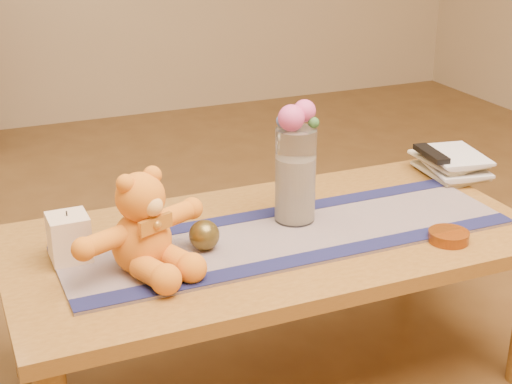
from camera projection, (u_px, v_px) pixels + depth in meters
name	position (u px, v px, depth m)	size (l,w,h in m)	color
floor	(272.00, 376.00, 2.19)	(5.50, 5.50, 0.00)	#533617
coffee_table_top	(273.00, 241.00, 2.03)	(1.40, 0.70, 0.04)	brown
table_leg_bl	(21.00, 312.00, 2.13)	(0.07, 0.07, 0.41)	brown
table_leg_br	(409.00, 234.00, 2.60)	(0.07, 0.07, 0.41)	brown
persian_runner	(289.00, 235.00, 2.01)	(1.20, 0.35, 0.01)	#1A1E49
runner_border_near	(315.00, 256.00, 1.89)	(1.20, 0.06, 0.00)	#161944
runner_border_far	(267.00, 213.00, 2.13)	(1.20, 0.06, 0.00)	#161944
teddy_bear	(141.00, 222.00, 1.80)	(0.35, 0.28, 0.23)	orange
pillar_candle	(69.00, 237.00, 1.86)	(0.10, 0.10, 0.11)	beige
candle_wick	(67.00, 213.00, 1.84)	(0.00, 0.00, 0.01)	black
glass_vase	(295.00, 175.00, 2.05)	(0.11, 0.11, 0.26)	silver
potpourri_fill	(295.00, 189.00, 2.06)	(0.09, 0.09, 0.18)	beige
rose_left	(291.00, 118.00, 1.97)	(0.07, 0.07, 0.07)	#D34A87
rose_right	(304.00, 111.00, 1.99)	(0.06, 0.06, 0.06)	#D34A87
blue_flower_back	(294.00, 115.00, 2.02)	(0.04, 0.04, 0.04)	#4A63A2
blue_flower_side	(283.00, 121.00, 2.00)	(0.04, 0.04, 0.04)	#4A63A2
leaf_sprig	(314.00, 123.00, 1.99)	(0.03, 0.03, 0.03)	#33662D
bronze_ball	(204.00, 235.00, 1.91)	(0.08, 0.08, 0.08)	brown
book_bottom	(428.00, 175.00, 2.40)	(0.17, 0.22, 0.02)	beige
book_lower	(430.00, 170.00, 2.40)	(0.16, 0.22, 0.02)	beige
book_upper	(426.00, 164.00, 2.39)	(0.17, 0.22, 0.02)	beige
book_top	(431.00, 158.00, 2.38)	(0.16, 0.22, 0.02)	beige
tv_remote	(431.00, 154.00, 2.37)	(0.04, 0.16, 0.02)	black
amber_dish	(449.00, 236.00, 1.98)	(0.11, 0.11, 0.03)	#BF5914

